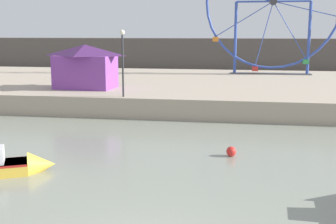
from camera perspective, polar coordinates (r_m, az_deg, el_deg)
The scene contains 6 objects.
quay_promenade at distance 37.42m, azimuth 5.91°, elevation 3.05°, with size 110.00×21.49×1.32m, color tan.
distant_town_skyline at distance 62.51m, azimuth 7.41°, elevation 7.41°, with size 140.00×3.00×4.40m, color #564C47.
ferris_wheel_blue_frame at distance 43.86m, azimuth 13.44°, elevation 13.46°, with size 12.73×1.20×13.21m.
carnival_booth_purple_stall at distance 32.65m, azimuth -10.64°, elevation 5.91°, with size 4.64×3.21×3.17m.
promenade_lamp_near at distance 27.95m, azimuth -5.89°, elevation 7.50°, with size 0.32×0.32×4.20m.
mooring_buoy_orange at distance 19.72m, azimuth 8.17°, elevation -5.06°, with size 0.44×0.44×0.44m, color red.
Camera 1 is at (2.23, -9.10, 5.47)m, focal length 47.17 mm.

